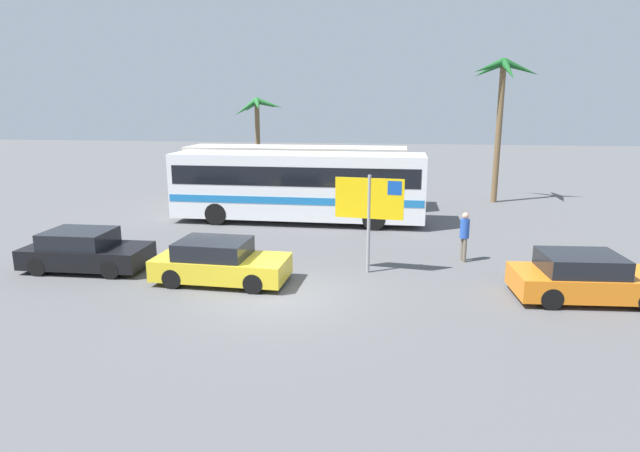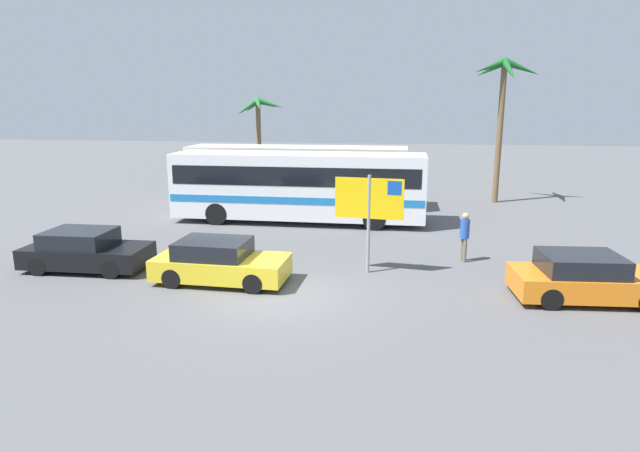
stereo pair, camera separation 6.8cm
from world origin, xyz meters
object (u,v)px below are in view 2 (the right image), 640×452
at_px(ferry_sign, 371,202).
at_px(car_yellow, 219,262).
at_px(bus_rear_coach, 297,173).
at_px(car_orange, 586,278).
at_px(pedestrian_crossing_lot, 465,233).
at_px(bus_front_coach, 299,184).
at_px(car_black, 85,251).

distance_m(ferry_sign, car_yellow, 5.08).
bearing_deg(bus_rear_coach, car_orange, -49.76).
xyz_separation_m(bus_rear_coach, ferry_sign, (4.51, -10.97, 0.54)).
bearing_deg(pedestrian_crossing_lot, bus_front_coach, -59.61).
distance_m(bus_rear_coach, car_orange, 16.50).
bearing_deg(car_yellow, car_black, 174.99).
bearing_deg(car_orange, bus_front_coach, 133.77).
bearing_deg(pedestrian_crossing_lot, bus_rear_coach, -71.34).
xyz_separation_m(car_black, pedestrian_crossing_lot, (12.50, 2.78, 0.39)).
relative_size(bus_rear_coach, ferry_sign, 3.59).
bearing_deg(bus_rear_coach, car_black, -111.84).
bearing_deg(car_black, pedestrian_crossing_lot, 11.23).
distance_m(bus_front_coach, car_yellow, 8.94).
bearing_deg(car_orange, bus_rear_coach, 125.88).
bearing_deg(car_yellow, car_orange, 2.05).
bearing_deg(car_yellow, bus_front_coach, 86.74).
xyz_separation_m(car_orange, car_yellow, (-10.62, -0.03, -0.00)).
xyz_separation_m(bus_rear_coach, car_yellow, (0.01, -12.59, -1.15)).
xyz_separation_m(bus_front_coach, bus_rear_coach, (-0.81, 3.76, 0.00)).
bearing_deg(car_yellow, ferry_sign, 21.70).
height_order(car_orange, car_black, same).
relative_size(car_yellow, car_black, 1.02).
bearing_deg(bus_front_coach, car_black, -124.26).
bearing_deg(car_black, bus_rear_coach, 66.83).
distance_m(car_yellow, pedestrian_crossing_lot, 8.39).
xyz_separation_m(bus_rear_coach, car_black, (-4.81, -12.01, -1.15)).
distance_m(car_orange, car_black, 15.45).
relative_size(ferry_sign, pedestrian_crossing_lot, 1.84).
xyz_separation_m(ferry_sign, pedestrian_crossing_lot, (3.17, 1.75, -1.30)).
height_order(bus_front_coach, bus_rear_coach, same).
height_order(bus_front_coach, car_orange, bus_front_coach).
height_order(car_black, pedestrian_crossing_lot, pedestrian_crossing_lot).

